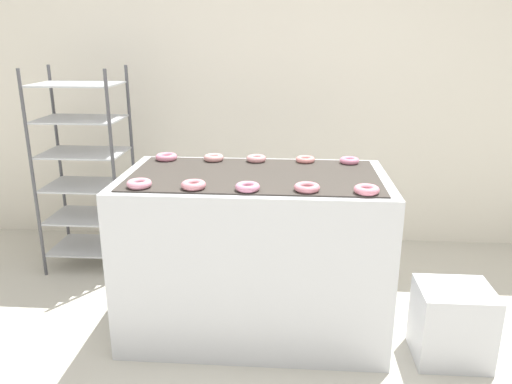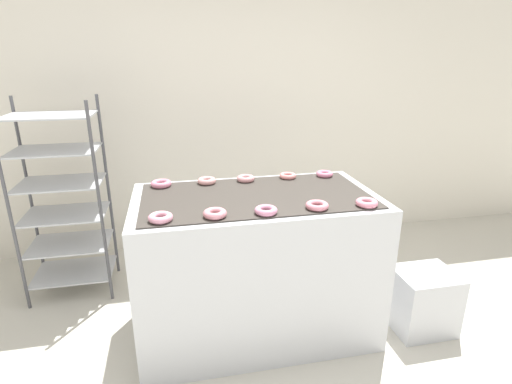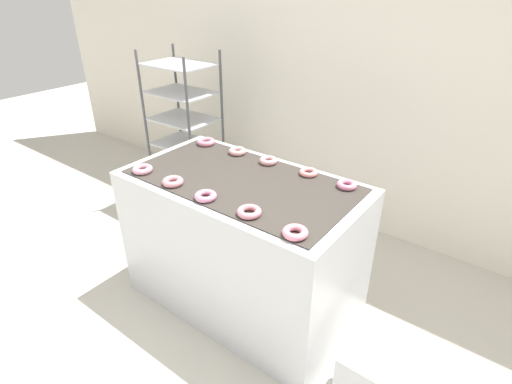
{
  "view_description": "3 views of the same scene",
  "coord_description": "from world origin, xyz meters",
  "views": [
    {
      "loc": [
        0.21,
        -2.05,
        1.73
      ],
      "look_at": [
        0.0,
        0.82,
        0.82
      ],
      "focal_mm": 35.0,
      "sensor_mm": 36.0,
      "label": 1
    },
    {
      "loc": [
        -0.48,
        -1.62,
        1.8
      ],
      "look_at": [
        0.0,
        0.67,
        0.99
      ],
      "focal_mm": 28.0,
      "sensor_mm": 36.0,
      "label": 2
    },
    {
      "loc": [
        1.4,
        -1.04,
        2.09
      ],
      "look_at": [
        0.0,
        0.82,
        0.82
      ],
      "focal_mm": 28.0,
      "sensor_mm": 36.0,
      "label": 3
    }
  ],
  "objects": [
    {
      "name": "donut_near_leftmost",
      "position": [
        -0.57,
        0.37,
        0.99
      ],
      "size": [
        0.13,
        0.13,
        0.04
      ],
      "primitive_type": "torus",
      "color": "pink",
      "rests_on": "fryer_machine"
    },
    {
      "name": "donut_far_leftmost",
      "position": [
        -0.58,
        0.97,
        0.99
      ],
      "size": [
        0.14,
        0.14,
        0.04
      ],
      "primitive_type": "torus",
      "color": "pink",
      "rests_on": "fryer_machine"
    },
    {
      "name": "donut_far_left",
      "position": [
        -0.28,
        0.97,
        0.99
      ],
      "size": [
        0.12,
        0.12,
        0.04
      ],
      "primitive_type": "torus",
      "color": "#D89593",
      "rests_on": "fryer_machine"
    },
    {
      "name": "donut_far_right",
      "position": [
        0.3,
        0.98,
        0.99
      ],
      "size": [
        0.12,
        0.12,
        0.03
      ],
      "primitive_type": "torus",
      "color": "pink",
      "rests_on": "fryer_machine"
    },
    {
      "name": "baking_rack_cart",
      "position": [
        -1.32,
        1.45,
        0.77
      ],
      "size": [
        0.62,
        0.45,
        1.52
      ],
      "color": "#4C4C51",
      "rests_on": "ground_plane"
    },
    {
      "name": "donut_far_center",
      "position": [
        -0.01,
        0.97,
        0.99
      ],
      "size": [
        0.12,
        0.12,
        0.04
      ],
      "primitive_type": "torus",
      "color": "#D69093",
      "rests_on": "fryer_machine"
    },
    {
      "name": "donut_near_rightmost",
      "position": [
        0.59,
        0.36,
        0.99
      ],
      "size": [
        0.13,
        0.13,
        0.04
      ],
      "primitive_type": "torus",
      "color": "pink",
      "rests_on": "fryer_machine"
    },
    {
      "name": "fryer_machine",
      "position": [
        0.0,
        0.67,
        0.49
      ],
      "size": [
        1.52,
        0.84,
        0.97
      ],
      "color": "silver",
      "rests_on": "ground_plane"
    },
    {
      "name": "glaze_bin",
      "position": [
        1.11,
        0.42,
        0.21
      ],
      "size": [
        0.39,
        0.34,
        0.43
      ],
      "color": "silver",
      "rests_on": "ground_plane"
    },
    {
      "name": "donut_near_right",
      "position": [
        0.29,
        0.37,
        0.99
      ],
      "size": [
        0.13,
        0.13,
        0.04
      ],
      "primitive_type": "torus",
      "color": "#D67F8C",
      "rests_on": "fryer_machine"
    },
    {
      "name": "donut_near_center",
      "position": [
        -0.01,
        0.36,
        0.99
      ],
      "size": [
        0.13,
        0.13,
        0.04
      ],
      "primitive_type": "torus",
      "color": "pink",
      "rests_on": "fryer_machine"
    },
    {
      "name": "wall_back",
      "position": [
        0.0,
        2.12,
        1.4
      ],
      "size": [
        8.0,
        0.05,
        2.8
      ],
      "color": "silver",
      "rests_on": "ground_plane"
    },
    {
      "name": "donut_far_rightmost",
      "position": [
        0.57,
        0.97,
        0.99
      ],
      "size": [
        0.12,
        0.12,
        0.04
      ],
      "primitive_type": "torus",
      "color": "pink",
      "rests_on": "fryer_machine"
    },
    {
      "name": "donut_near_left",
      "position": [
        -0.29,
        0.37,
        0.99
      ],
      "size": [
        0.13,
        0.13,
        0.04
      ],
      "primitive_type": "torus",
      "color": "#D0808B",
      "rests_on": "fryer_machine"
    }
  ]
}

